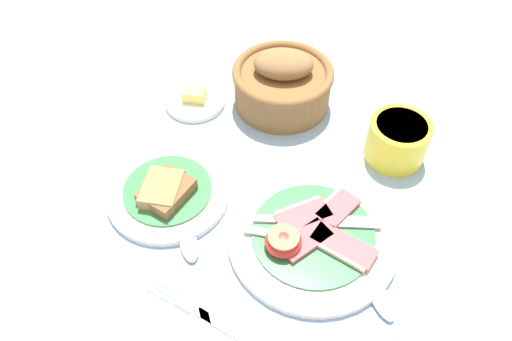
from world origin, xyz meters
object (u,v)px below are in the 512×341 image
bread_basket (283,82)px  teaspoon_near_cup (389,317)px  teaspoon_by_saucer (192,258)px  fork_on_cloth (208,317)px  bread_plate (167,192)px  sugar_cup (398,139)px  butter_dish (195,100)px  breakfast_plate (312,235)px

bread_basket → teaspoon_near_cup: bread_basket is taller
bread_basket → teaspoon_by_saucer: 0.36m
teaspoon_near_cup → fork_on_cloth: teaspoon_near_cup is taller
bread_plate → bread_basket: bearing=70.2°
sugar_cup → teaspoon_near_cup: sugar_cup is taller
teaspoon_near_cup → fork_on_cloth: 0.23m
butter_dish → teaspoon_near_cup: size_ratio=0.66×
bread_basket → sugar_cup: bearing=-15.5°
bread_plate → sugar_cup: size_ratio=1.94×
breakfast_plate → teaspoon_by_saucer: size_ratio=1.48×
breakfast_plate → bread_basket: (-0.13, 0.27, 0.04)m
sugar_cup → teaspoon_by_saucer: sugar_cup is taller
teaspoon_near_cup → fork_on_cloth: (-0.22, -0.08, -0.00)m
bread_plate → teaspoon_near_cup: bread_plate is taller
fork_on_cloth → teaspoon_near_cup: bearing=-149.4°
fork_on_cloth → bread_basket: bearing=-73.9°
sugar_cup → bread_basket: (-0.22, 0.06, 0.01)m
sugar_cup → teaspoon_near_cup: size_ratio=0.59×
bread_plate → butter_dish: size_ratio=1.73×
teaspoon_near_cup → fork_on_cloth: size_ratio=0.90×
bread_basket → bread_plate: bearing=-109.8°
bread_plate → sugar_cup: bearing=33.8°
bread_basket → teaspoon_near_cup: (0.26, -0.35, -0.04)m
fork_on_cloth → butter_dish: bearing=-52.4°
breakfast_plate → sugar_cup: bearing=68.2°
teaspoon_near_cup → butter_dish: bearing=17.8°
bread_basket → fork_on_cloth: bearing=-84.4°
butter_dish → teaspoon_by_saucer: bearing=-66.0°
butter_dish → teaspoon_by_saucer: 0.33m
breakfast_plate → butter_dish: bearing=143.4°
breakfast_plate → bread_basket: bearing=116.7°
butter_dish → teaspoon_by_saucer: size_ratio=0.66×
teaspoon_near_cup → teaspoon_by_saucer: bearing=55.3°
sugar_cup → teaspoon_near_cup: bearing=-80.9°
teaspoon_by_saucer → teaspoon_near_cup: 0.28m
bread_plate → butter_dish: bearing=103.6°
teaspoon_by_saucer → teaspoon_near_cup: bearing=-123.8°
teaspoon_by_saucer → fork_on_cloth: size_ratio=0.91×
sugar_cup → fork_on_cloth: bearing=-115.3°
breakfast_plate → fork_on_cloth: (-0.09, -0.16, -0.01)m
bread_plate → fork_on_cloth: 0.21m
butter_dish → fork_on_cloth: (0.19, -0.37, -0.01)m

